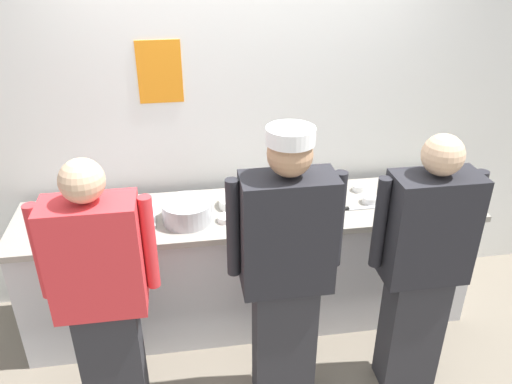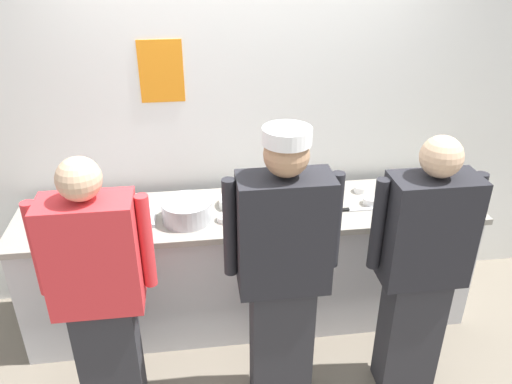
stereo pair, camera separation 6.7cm
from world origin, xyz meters
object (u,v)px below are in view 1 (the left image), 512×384
Objects in this scene: chefs_knife at (352,208)px; squeeze_bottle_secondary at (427,186)px; chef_far_right at (422,265)px; plate_stack_rear at (236,202)px; sheet_tray at (117,218)px; ramekin_green_sauce at (283,211)px; chef_center at (286,269)px; mixing_bowl_steel at (187,211)px; plate_stack_front at (325,204)px; chef_near_left at (102,295)px; squeeze_bottle_primary at (448,197)px; ramekin_yellow_sauce at (370,199)px; ramekin_orange_sauce at (226,218)px; ramekin_red_sauce at (359,188)px; deli_cup at (412,201)px.

squeeze_bottle_secondary is at bearing 8.83° from chefs_knife.
plate_stack_rear is (-0.94, 0.79, 0.05)m from chef_far_right.
sheet_tray is 1.06m from ramekin_green_sauce.
chef_center reaches higher than mixing_bowl_steel.
squeeze_bottle_secondary reaches higher than plate_stack_rear.
plate_stack_front is 0.80× the size of chefs_knife.
chefs_knife is (0.46, -0.01, -0.01)m from ramekin_green_sauce.
mixing_bowl_steel is at bearing 53.92° from chef_near_left.
chef_center is 0.85m from chefs_knife.
chef_far_right is 9.28× the size of squeeze_bottle_secondary.
squeeze_bottle_primary is at bearing -4.36° from mixing_bowl_steel.
sheet_tray is 1.65m from ramekin_yellow_sauce.
ramekin_green_sauce is at bearing 173.59° from squeeze_bottle_primary.
ramekin_orange_sauce is (-1.38, -0.11, -0.06)m from squeeze_bottle_secondary.
chef_center is at bearing -100.15° from ramekin_green_sauce.
chef_near_left is 16.25× the size of ramekin_yellow_sauce.
plate_stack_rear is (-0.17, 0.79, -0.01)m from chef_center.
sheet_tray is at bearing 174.39° from squeeze_bottle_primary.
chef_center reaches higher than chef_near_left.
plate_stack_front is 1.24× the size of squeeze_bottle_secondary.
squeeze_bottle_secondary is at bearing 32.29° from chef_center.
chef_far_right is at bearing -44.09° from ramekin_green_sauce.
sheet_tray is at bearing 88.41° from chef_near_left.
squeeze_bottle_secondary reaches higher than chefs_knife.
deli_cup is at bearing -49.11° from ramekin_red_sauce.
ramekin_orange_sauce is at bearing -174.76° from plate_stack_front.
ramekin_green_sauce is 0.83× the size of ramekin_orange_sauce.
squeeze_bottle_secondary reaches higher than mixing_bowl_steel.
mixing_bowl_steel is (-0.33, -0.14, 0.04)m from plate_stack_rear.
chef_center reaches higher than ramekin_green_sauce.
plate_stack_rear is 0.85× the size of chefs_knife.
chef_far_right is at bearing -60.65° from plate_stack_front.
ramekin_orange_sauce is (0.70, 0.59, 0.05)m from chef_near_left.
ramekin_yellow_sauce is (-0.41, -0.02, -0.06)m from squeeze_bottle_secondary.
mixing_bowl_steel reaches higher than ramekin_red_sauce.
ramekin_red_sauce is 1.00m from ramekin_orange_sauce.
chef_near_left is 2.00m from deli_cup.
chef_far_right is 1.20m from ramekin_orange_sauce.
mixing_bowl_steel is 3.64× the size of ramekin_red_sauce.
squeeze_bottle_primary is (0.40, 0.52, 0.11)m from chef_far_right.
chef_center is 1.33m from squeeze_bottle_secondary.
chef_near_left is 2.20m from squeeze_bottle_secondary.
squeeze_bottle_primary reaches higher than sheet_tray.
plate_stack_rear is 2.17× the size of ramekin_orange_sauce.
chef_center is 8.49× the size of squeeze_bottle_primary.
chef_near_left is 1.73m from chef_far_right.
mixing_bowl_steel is (-0.50, 0.64, 0.03)m from chef_center.
chef_near_left reaches higher than ramekin_green_sauce.
ramekin_orange_sauce is at bearing -175.08° from ramekin_green_sauce.
deli_cup is (0.18, 0.58, 0.07)m from chef_far_right.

